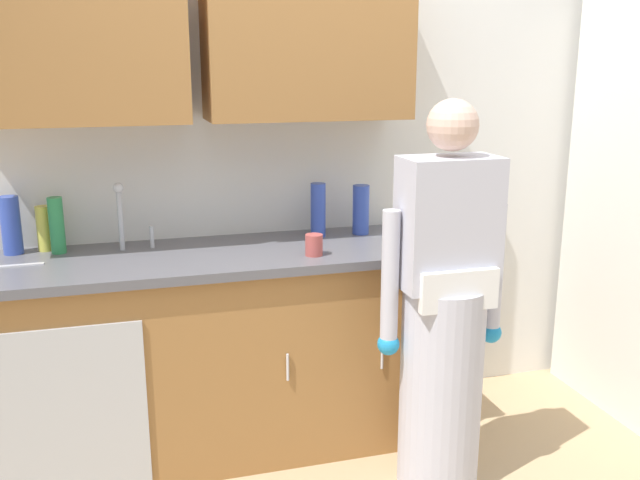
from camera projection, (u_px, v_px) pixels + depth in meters
kitchen_wall_with_uppers at (282, 122)px, 3.33m from camera, size 4.80×0.44×2.70m
closet_door_panel at (640, 215)px, 3.30m from camera, size 0.04×1.10×2.10m
counter_cabinet at (211, 356)px, 3.20m from camera, size 1.90×0.62×0.90m
countertop at (207, 257)px, 3.08m from camera, size 1.96×0.66×0.04m
sink at (133, 261)px, 3.00m from camera, size 0.50×0.36×0.35m
person_at_sink at (443, 330)px, 2.85m from camera, size 0.55×0.34×1.62m
bottle_cleaner_spray at (361, 210)px, 3.39m from camera, size 0.08×0.08×0.24m
bottle_soap at (44, 228)px, 3.09m from camera, size 0.06×0.06×0.20m
bottle_water_short at (319, 210)px, 3.33m from camera, size 0.07×0.07×0.26m
bottle_water_tall at (57, 225)px, 3.04m from camera, size 0.06×0.06×0.25m
bottle_dish_liquid at (11, 225)px, 3.03m from camera, size 0.08×0.08×0.25m
cup_by_sink at (314, 245)px, 3.02m from camera, size 0.08×0.08×0.09m
knife_on_counter at (13, 266)px, 2.87m from camera, size 0.24×0.03×0.01m
sponge at (402, 242)px, 3.20m from camera, size 0.11×0.07×0.03m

